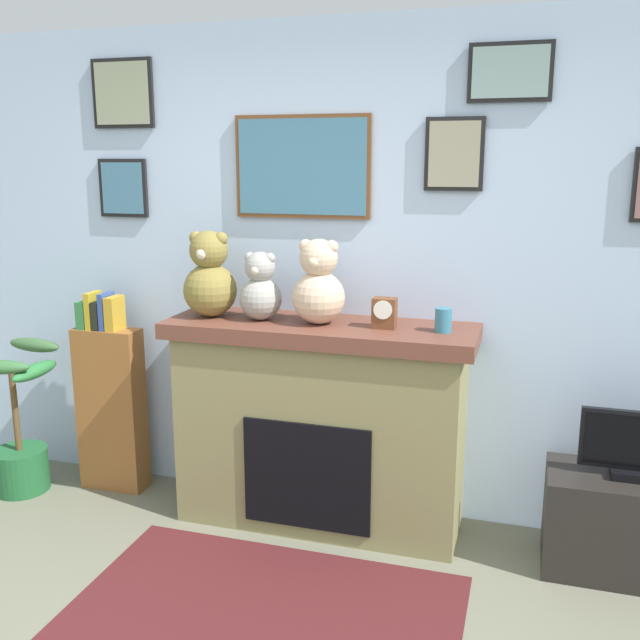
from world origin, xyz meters
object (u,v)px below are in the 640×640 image
teddy_bear_tan (319,286)px  teddy_bear_cream (260,289)px  candle_jar (443,320)px  potted_plant (18,436)px  television (636,448)px  fireplace (320,423)px  teddy_bear_grey (210,278)px  mantel_clock (384,313)px  bookshelf (111,401)px  tv_stand (628,525)px

teddy_bear_tan → teddy_bear_cream: bearing=180.0°
candle_jar → potted_plant: bearing=-176.5°
television → teddy_bear_tan: bearing=178.4°
fireplace → teddy_bear_cream: (-0.32, -0.02, 0.70)m
potted_plant → teddy_bear_grey: size_ratio=1.94×
television → mantel_clock: mantel_clock is taller
bookshelf → teddy_bear_tan: teddy_bear_tan is taller
fireplace → candle_jar: (0.62, -0.02, 0.60)m
mantel_clock → teddy_bear_cream: 0.65m
fireplace → teddy_bear_cream: 0.77m
bookshelf → television: size_ratio=2.38×
fireplace → television: bearing=-2.3°
mantel_clock → fireplace: bearing=176.7°
candle_jar → teddy_bear_grey: size_ratio=0.26×
tv_stand → television: bearing=-90.0°
fireplace → potted_plant: (-1.78, -0.17, -0.21)m
fireplace → bookshelf: 1.28m
television → potted_plant: bearing=-178.2°
fireplace → teddy_bear_tan: bearing=-100.2°
tv_stand → teddy_bear_cream: 2.10m
teddy_bear_grey → teddy_bear_cream: size_ratio=1.28×
television → teddy_bear_grey: (-2.12, 0.04, 0.67)m
teddy_bear_grey → teddy_bear_cream: 0.29m
teddy_bear_grey → teddy_bear_cream: teddy_bear_grey is taller
bookshelf → tv_stand: size_ratio=1.56×
bookshelf → mantel_clock: 1.74m
mantel_clock → television: bearing=-2.1°
fireplace → mantel_clock: 0.70m
bookshelf → potted_plant: size_ratio=1.34×
candle_jar → teddy_bear_grey: teddy_bear_grey is taller
television → teddy_bear_cream: size_ratio=1.40×
fireplace → potted_plant: size_ratio=1.81×
tv_stand → mantel_clock: (-1.18, 0.04, 0.93)m
teddy_bear_tan → bookshelf: bearing=177.4°
candle_jar → mantel_clock: 0.29m
bookshelf → candle_jar: size_ratio=9.99×
mantel_clock → candle_jar: bearing=0.3°
tv_stand → candle_jar: candle_jar is taller
mantel_clock → teddy_bear_grey: 0.94m
television → mantel_clock: (-1.18, 0.04, 0.54)m
potted_plant → teddy_bear_cream: (1.47, 0.15, 0.91)m
potted_plant → television: (3.30, 0.10, 0.29)m
fireplace → teddy_bear_grey: bearing=-178.2°
bookshelf → television: bookshelf is taller
potted_plant → television: size_ratio=1.78×
television → bookshelf: bearing=177.9°
potted_plant → teddy_bear_tan: teddy_bear_tan is taller
teddy_bear_tan → candle_jar: bearing=0.1°
fireplace → candle_jar: 0.86m
bookshelf → tv_stand: bookshelf is taller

